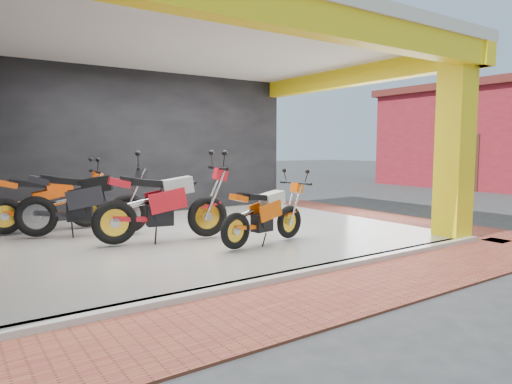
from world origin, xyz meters
The scene contains 14 objects.
ground centered at (0.00, 0.00, 0.00)m, with size 80.00×80.00×0.00m, color #2D2D30.
showroom_floor centered at (0.00, 2.00, 0.05)m, with size 8.00×6.00×0.10m, color beige.
showroom_ceiling centered at (0.00, 2.00, 3.60)m, with size 8.40×6.40×0.20m, color beige.
back_wall centered at (0.00, 5.10, 1.75)m, with size 8.20×0.20×3.50m, color black.
corner_column centered at (3.75, -0.75, 1.75)m, with size 0.50×0.50×3.50m, color yellow.
header_beam_front centered at (0.00, -1.00, 3.30)m, with size 8.40×0.30×0.40m, color yellow.
header_beam_right centered at (4.00, 2.00, 3.30)m, with size 0.30×6.40×0.40m, color yellow.
floor_kerb centered at (0.00, -1.02, 0.05)m, with size 8.00×0.20×0.10m, color beige.
paver_front centered at (0.00, -1.80, 0.01)m, with size 9.00×1.40×0.03m, color brown.
paver_right centered at (4.80, 2.00, 0.01)m, with size 1.40×7.00×0.03m, color brown.
moto_hero centered at (1.07, 0.63, 0.69)m, with size 1.92×0.71×1.17m, color #F75B0A, non-canonical shape.
moto_row_a centered at (-0.05, 1.52, 0.84)m, with size 2.42×0.90×1.48m, color red, non-canonical shape.
moto_row_b centered at (-1.07, 2.67, 0.83)m, with size 2.40×0.89×1.47m, color black, non-canonical shape.
moto_row_c centered at (-1.54, 3.75, 0.77)m, with size 2.19×0.81×1.34m, color #F04F0A, non-canonical shape.
Camera 1 is at (-3.84, -5.48, 1.70)m, focal length 32.00 mm.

